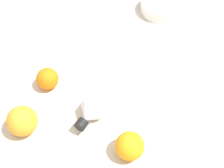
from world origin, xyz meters
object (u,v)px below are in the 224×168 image
orange_0 (130,146)px  orange_2 (47,79)px  orange_1 (22,121)px  ceramic_bowl (160,7)px  water_bottle (108,89)px

orange_0 → orange_2: bearing=-125.2°
orange_1 → ceramic_bowl: orange_1 is taller
water_bottle → orange_1: (0.14, -0.21, 0.01)m
orange_1 → ceramic_bowl: size_ratio=0.57×
water_bottle → orange_1: size_ratio=3.32×
water_bottle → orange_0: orange_0 is taller
orange_2 → ceramic_bowl: bearing=141.1°
water_bottle → orange_1: orange_1 is taller
water_bottle → orange_0: bearing=48.3°
orange_1 → orange_2: (-0.15, 0.03, -0.01)m
orange_2 → orange_1: bearing=-9.9°
ceramic_bowl → orange_2: bearing=-38.9°
orange_0 → ceramic_bowl: orange_0 is taller
ceramic_bowl → water_bottle: bearing=-18.1°
orange_0 → ceramic_bowl: 0.58m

